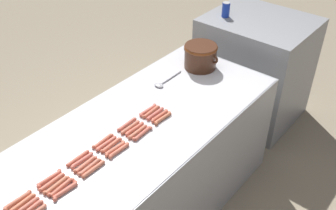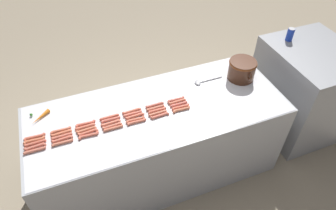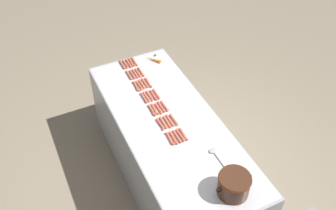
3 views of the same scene
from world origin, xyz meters
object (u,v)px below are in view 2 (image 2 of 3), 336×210
Objects in this scene: back_cabinet at (303,90)px; hot_dog_9 at (85,127)px; hot_dog_16 at (86,130)px; hot_dog_33 at (160,116)px; hot_dog_25 at (135,120)px; hot_dog_30 at (89,136)px; hot_dog_29 at (62,143)px; hot_dog_17 at (111,123)px; hot_dog_20 at (179,104)px; bean_pot at (242,69)px; hot_dog_28 at (35,151)px; hot_dog_3 at (109,117)px; hot_dog_12 at (155,108)px; hot_dog_13 at (177,102)px; hot_dog_21 at (35,147)px; hot_dog_31 at (113,128)px; hot_dog_24 at (112,126)px; hot_dog_1 at (61,130)px; hot_dog_26 at (158,113)px; hot_dog_18 at (135,116)px; hot_dog_11 at (133,114)px; hot_dog_32 at (137,122)px; soda_can at (290,34)px; hot_dog_23 at (88,132)px; hot_dog_7 at (34,140)px; hot_dog_15 at (62,136)px; serving_spoon at (202,82)px; hot_dog_5 at (155,105)px; carrot at (40,117)px; hot_dog_10 at (111,120)px; hot_dog_2 at (85,124)px; hot_dog_19 at (157,110)px; hot_dog_8 at (61,133)px; hot_dog_22 at (62,139)px; hot_dog_27 at (181,107)px; hot_dog_14 at (35,143)px; hot_dog_6 at (176,100)px; hot_dog_4 at (132,111)px.

hot_dog_9 is (0.03, -2.20, 0.36)m from back_cabinet.
hot_dog_16 is 0.57m from hot_dog_33.
hot_dog_30 is at bearing -85.37° from hot_dog_25.
hot_dog_29 is at bearing -89.89° from hot_dog_30.
hot_dog_20 is (-0.00, 0.57, 0.00)m from hot_dog_17.
hot_dog_16 is 1.42m from bean_pot.
hot_dog_28 is 1.00× the size of hot_dog_29.
hot_dog_3 is 1.00× the size of hot_dog_12.
hot_dog_13 is 0.52× the size of bean_pot.
hot_dog_3 is 1.00× the size of hot_dog_21.
hot_dog_24 is at bearing -175.39° from hot_dog_31.
hot_dog_9 is (0.03, -0.19, 0.00)m from hot_dog_3.
hot_dog_30 is (0.10, -0.75, 0.00)m from hot_dog_13.
hot_dog_26 is (0.09, 0.74, 0.00)m from hot_dog_1.
hot_dog_11 is at bearing -163.88° from hot_dog_18.
hot_dog_17 is at bearing -88.11° from back_cabinet.
soda_can is at bearing 103.16° from hot_dog_32.
hot_dog_21 is 0.56m from hot_dog_31.
hot_dog_7 is at bearing -99.79° from hot_dog_23.
soda_can is at bearing 98.42° from hot_dog_15.
hot_dog_16 is at bearing -84.52° from bean_pot.
hot_dog_29 is at bearing -78.07° from serving_spoon.
carrot reaches higher than hot_dog_5.
hot_dog_7 is at bearing -89.84° from hot_dog_10.
hot_dog_32 is at bearing 82.79° from hot_dog_7.
hot_dog_7 is at bearing -97.21° from hot_dog_32.
hot_dog_17 and hot_dog_32 have the same top height.
hot_dog_9 is 0.37m from hot_dog_11.
soda_can is at bearing 99.98° from hot_dog_11.
hot_dog_9 is 1.00× the size of hot_dog_12.
hot_dog_21 is 1.00× the size of hot_dog_26.
hot_dog_21 is (0.06, -0.37, 0.00)m from hot_dog_9.
hot_dog_26 is at bearing 87.57° from hot_dog_15.
hot_dog_26 is at bearing 90.30° from hot_dog_24.
hot_dog_2 is 0.37m from hot_dog_11.
hot_dog_12 is at bearing 92.38° from hot_dog_15.
hot_dog_13 is 1.00× the size of hot_dog_25.
hot_dog_20 is at bearing 90.71° from hot_dog_19.
hot_dog_3 is 0.37m from hot_dog_8.
hot_dog_22 is (0.03, 0.00, 0.00)m from hot_dog_15.
hot_dog_21 is (0.06, -0.19, 0.00)m from hot_dog_8.
hot_dog_1 and hot_dog_27 have the same top height.
hot_dog_14 is 1.00× the size of hot_dog_30.
hot_dog_27 is (0.07, 1.13, 0.00)m from hot_dog_7.
hot_dog_6 and hot_dog_16 have the same top height.
hot_dog_1 is 0.56m from hot_dog_25.
hot_dog_13 is (-0.00, 0.93, 0.00)m from hot_dog_8.
hot_dog_30 is at bearing -80.35° from hot_dog_12.
soda_can is at bearing 101.37° from hot_dog_12.
hot_dog_25 is at bearing -0.41° from hot_dog_4.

